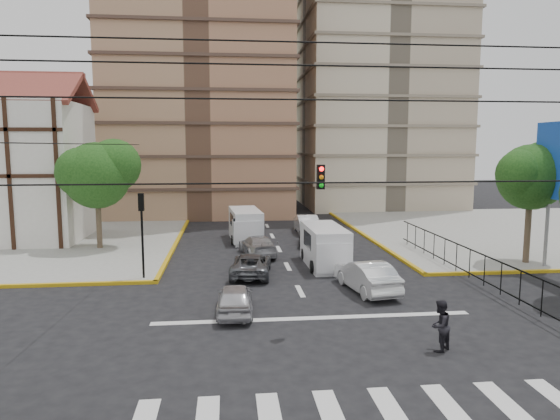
{
  "coord_description": "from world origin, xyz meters",
  "views": [
    {
      "loc": [
        -3.41,
        -18.03,
        6.92
      ],
      "look_at": [
        -1.01,
        4.64,
        4.0
      ],
      "focal_mm": 32.0,
      "sensor_mm": 36.0,
      "label": 1
    }
  ],
  "objects": [
    {
      "name": "ground",
      "position": [
        0.0,
        0.0,
        0.0
      ],
      "size": [
        160.0,
        160.0,
        0.0
      ],
      "primitive_type": "plane",
      "color": "black",
      "rests_on": "ground"
    },
    {
      "name": "sidewalk_nw",
      "position": [
        -20.0,
        20.0,
        0.07
      ],
      "size": [
        26.0,
        26.0,
        0.15
      ],
      "primitive_type": "cube",
      "color": "gray",
      "rests_on": "ground"
    },
    {
      "name": "sidewalk_ne",
      "position": [
        20.0,
        20.0,
        0.07
      ],
      "size": [
        26.0,
        26.0,
        0.15
      ],
      "primitive_type": "cube",
      "color": "gray",
      "rests_on": "ground"
    },
    {
      "name": "crosswalk_stripes",
      "position": [
        0.0,
        -6.0,
        0.01
      ],
      "size": [
        12.0,
        2.4,
        0.01
      ],
      "primitive_type": "cube",
      "color": "silver",
      "rests_on": "ground"
    },
    {
      "name": "stop_line",
      "position": [
        0.0,
        1.2,
        0.01
      ],
      "size": [
        13.0,
        0.4,
        0.01
      ],
      "primitive_type": "cube",
      "color": "silver",
      "rests_on": "ground"
    },
    {
      "name": "tudor_building",
      "position": [
        -19.0,
        20.0,
        5.25
      ],
      "size": [
        10.8,
        8.05,
        12.23
      ],
      "color": "silver",
      "rests_on": "ground"
    },
    {
      "name": "park_fence",
      "position": [
        9.0,
        4.5,
        0.0
      ],
      "size": [
        0.1,
        22.5,
        1.66
      ],
      "primitive_type": null,
      "color": "black",
      "rests_on": "ground"
    },
    {
      "name": "tree_park_c",
      "position": [
        14.09,
        9.01,
        5.34
      ],
      "size": [
        4.65,
        3.8,
        7.25
      ],
      "color": "#473828",
      "rests_on": "ground"
    },
    {
      "name": "tree_tudor",
      "position": [
        -11.9,
        16.01,
        5.22
      ],
      "size": [
        5.39,
        4.4,
        7.43
      ],
      "color": "#473828",
      "rests_on": "ground"
    },
    {
      "name": "traffic_light_nw",
      "position": [
        -7.8,
        7.8,
        3.11
      ],
      "size": [
        0.28,
        0.22,
        4.4
      ],
      "color": "black",
      "rests_on": "ground"
    },
    {
      "name": "traffic_light_hanging",
      "position": [
        0.0,
        -2.04,
        5.9
      ],
      "size": [
        18.0,
        9.12,
        0.92
      ],
      "color": "black",
      "rests_on": "ground"
    },
    {
      "name": "van_right_lane",
      "position": [
        2.15,
        9.7,
        1.13
      ],
      "size": [
        2.16,
        5.18,
        2.32
      ],
      "rotation": [
        0.0,
        0.0,
        0.02
      ],
      "color": "silver",
      "rests_on": "ground"
    },
    {
      "name": "van_left_lane",
      "position": [
        -2.13,
        18.11,
        1.12
      ],
      "size": [
        2.43,
        5.26,
        2.3
      ],
      "rotation": [
        0.0,
        0.0,
        0.09
      ],
      "color": "silver",
      "rests_on": "ground"
    },
    {
      "name": "car_silver_front_left",
      "position": [
        -3.16,
        2.15,
        0.63
      ],
      "size": [
        1.6,
        3.75,
        1.26
      ],
      "primitive_type": "imported",
      "rotation": [
        0.0,
        0.0,
        3.11
      ],
      "color": "silver",
      "rests_on": "ground"
    },
    {
      "name": "car_white_front_right",
      "position": [
        3.16,
        4.69,
        0.75
      ],
      "size": [
        2.31,
        4.76,
        1.5
      ],
      "primitive_type": "imported",
      "rotation": [
        0.0,
        0.0,
        3.31
      ],
      "color": "white",
      "rests_on": "ground"
    },
    {
      "name": "car_grey_mid_left",
      "position": [
        -2.2,
        8.23,
        0.61
      ],
      "size": [
        2.51,
        4.58,
        1.22
      ],
      "primitive_type": "imported",
      "rotation": [
        0.0,
        0.0,
        3.03
      ],
      "color": "#5A5C62",
      "rests_on": "ground"
    },
    {
      "name": "car_silver_rear_left",
      "position": [
        -1.54,
        13.16,
        0.65
      ],
      "size": [
        2.51,
        4.7,
        1.3
      ],
      "primitive_type": "imported",
      "rotation": [
        0.0,
        0.0,
        3.3
      ],
      "color": "#ABACB0",
      "rests_on": "ground"
    },
    {
      "name": "car_darkgrey_mid_right",
      "position": [
        2.35,
        16.2,
        0.67
      ],
      "size": [
        2.12,
        4.13,
        1.34
      ],
      "primitive_type": "imported",
      "rotation": [
        0.0,
        0.0,
        3.0
      ],
      "color": "black",
      "rests_on": "ground"
    },
    {
      "name": "car_white_rear_right",
      "position": [
        2.86,
        21.26,
        0.74
      ],
      "size": [
        1.65,
        4.54,
        1.49
      ],
      "primitive_type": "imported",
      "rotation": [
        0.0,
        0.0,
        3.12
      ],
      "color": "silver",
      "rests_on": "ground"
    },
    {
      "name": "pedestrian_crosswalk",
      "position": [
        3.69,
        -2.45,
        0.89
      ],
      "size": [
        1.09,
        1.06,
        1.78
      ],
      "primitive_type": "imported",
      "rotation": [
        0.0,
        0.0,
        3.79
      ],
      "color": "black",
      "rests_on": "ground"
    }
  ]
}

